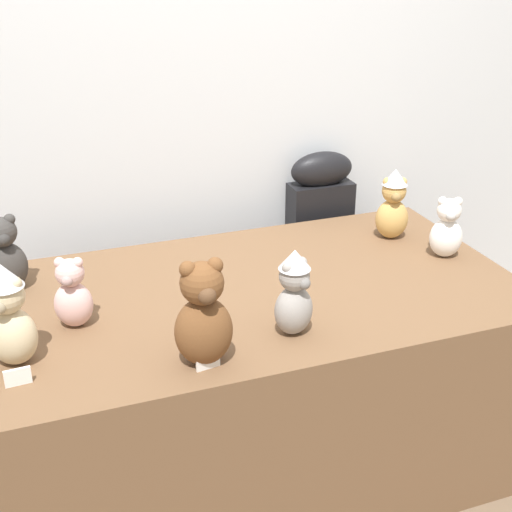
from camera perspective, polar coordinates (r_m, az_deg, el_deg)
name	(u,v)px	position (r m, az deg, el deg)	size (l,w,h in m)	color
ground_plane	(280,504)	(2.59, 1.99, -19.64)	(10.00, 10.00, 0.00)	brown
wall_back	(192,78)	(2.84, -5.26, 14.28)	(7.00, 0.08, 2.60)	silver
display_table	(256,378)	(2.54, 0.00, -10.00)	(1.78, 0.99, 0.73)	brown
instrument_case	(318,256)	(3.15, 5.11, -0.02)	(0.28, 0.12, 0.98)	black
teddy_bear_sand	(9,316)	(2.00, -19.57, -4.67)	(0.17, 0.17, 0.30)	#CCB78E
teddy_bear_chestnut	(203,316)	(1.89, -4.34, -4.94)	(0.17, 0.15, 0.32)	brown
teddy_bear_honey	(393,205)	(2.74, 11.15, 4.13)	(0.15, 0.14, 0.28)	tan
teddy_bear_snow	(447,229)	(2.63, 15.36, 2.13)	(0.15, 0.14, 0.23)	white
teddy_bear_charcoal	(5,256)	(2.43, -19.85, 0.02)	(0.15, 0.13, 0.27)	#383533
teddy_bear_blush	(72,294)	(2.16, -14.80, -3.06)	(0.14, 0.13, 0.23)	beige
teddy_bear_ash	(294,293)	(2.04, 3.14, -3.06)	(0.15, 0.14, 0.27)	gray
name_card_front_left	(208,361)	(1.93, -3.95, -8.55)	(0.07, 0.01, 0.05)	white
name_card_front_middle	(18,377)	(1.97, -18.93, -9.35)	(0.07, 0.01, 0.05)	white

